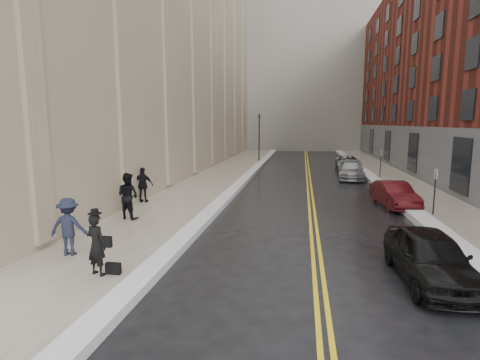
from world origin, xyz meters
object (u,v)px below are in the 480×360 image
(pedestrian_main, at_px, (97,244))
(pedestrian_a, at_px, (128,196))
(pedestrian_b, at_px, (69,227))
(pedestrian_c, at_px, (143,185))
(car_silver_near, at_px, (351,170))
(car_silver_far, at_px, (348,163))
(car_black, at_px, (430,257))
(car_maroon, at_px, (394,195))

(pedestrian_main, bearing_deg, pedestrian_a, -53.65)
(pedestrian_b, xyz_separation_m, pedestrian_c, (-0.99, 7.85, 0.01))
(car_silver_near, bearing_deg, car_silver_far, 90.49)
(car_silver_near, bearing_deg, pedestrian_b, -114.85)
(car_black, bearing_deg, car_silver_far, 86.15)
(car_silver_near, xyz_separation_m, pedestrian_b, (-10.92, -19.17, 0.40))
(car_maroon, distance_m, pedestrian_b, 15.22)
(car_black, height_order, pedestrian_main, pedestrian_main)
(car_black, bearing_deg, pedestrian_b, 178.00)
(pedestrian_main, xyz_separation_m, pedestrian_a, (-1.93, 5.84, 0.15))
(car_black, height_order, pedestrian_c, pedestrian_c)
(pedestrian_a, height_order, pedestrian_b, pedestrian_a)
(pedestrian_main, bearing_deg, pedestrian_c, -55.53)
(pedestrian_b, bearing_deg, car_maroon, -149.06)
(pedestrian_a, bearing_deg, pedestrian_b, 107.33)
(pedestrian_main, xyz_separation_m, pedestrian_b, (-1.70, 1.32, 0.05))
(car_maroon, xyz_separation_m, car_silver_near, (-0.96, 9.65, 0.02))
(pedestrian_main, distance_m, pedestrian_c, 9.56)
(car_black, distance_m, pedestrian_a, 11.76)
(car_black, height_order, pedestrian_a, pedestrian_a)
(pedestrian_main, bearing_deg, car_black, -153.34)
(pedestrian_b, bearing_deg, pedestrian_main, 134.52)
(car_maroon, distance_m, pedestrian_a, 13.09)
(pedestrian_c, bearing_deg, car_black, 144.44)
(car_silver_near, distance_m, pedestrian_a, 18.40)
(car_silver_far, bearing_deg, pedestrian_b, -112.80)
(car_silver_near, distance_m, car_silver_far, 6.10)
(car_black, relative_size, car_maroon, 1.06)
(car_black, distance_m, pedestrian_main, 9.03)
(car_maroon, bearing_deg, car_silver_far, 83.93)
(car_maroon, xyz_separation_m, pedestrian_b, (-11.87, -9.52, 0.42))
(car_black, bearing_deg, pedestrian_a, 155.33)
(pedestrian_a, xyz_separation_m, pedestrian_c, (-0.77, 3.33, -0.09))
(car_silver_near, bearing_deg, pedestrian_a, -122.46)
(car_silver_far, xyz_separation_m, pedestrian_b, (-11.38, -25.25, 0.42))
(pedestrian_a, bearing_deg, pedestrian_c, -62.48)
(pedestrian_b, bearing_deg, pedestrian_a, -94.96)
(car_black, height_order, car_silver_near, car_black)
(pedestrian_b, bearing_deg, car_silver_near, -127.44)
(car_silver_near, bearing_deg, pedestrian_c, -131.66)
(car_silver_far, height_order, pedestrian_main, pedestrian_main)
(car_silver_far, distance_m, pedestrian_b, 27.70)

